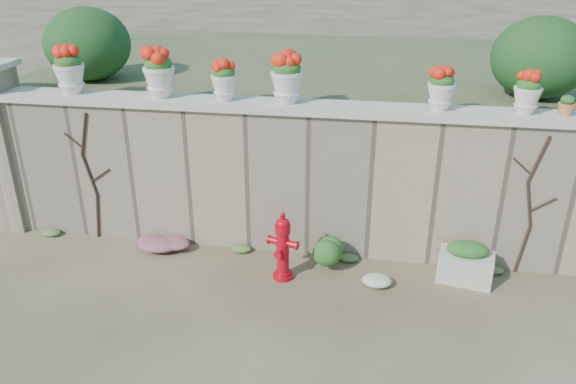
% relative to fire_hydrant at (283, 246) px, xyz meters
% --- Properties ---
extents(ground, '(80.00, 80.00, 0.00)m').
position_rel_fire_hydrant_xyz_m(ground, '(-0.19, -0.95, -0.47)').
color(ground, '#483C24').
rests_on(ground, ground).
extents(stone_wall, '(8.00, 0.40, 2.00)m').
position_rel_fire_hydrant_xyz_m(stone_wall, '(-0.19, 0.85, 0.53)').
color(stone_wall, gray).
rests_on(stone_wall, ground).
extents(wall_cap, '(8.10, 0.52, 0.10)m').
position_rel_fire_hydrant_xyz_m(wall_cap, '(-0.19, 0.85, 1.58)').
color(wall_cap, beige).
rests_on(wall_cap, stone_wall).
extents(gate_pillar, '(0.72, 0.72, 2.48)m').
position_rel_fire_hydrant_xyz_m(gate_pillar, '(-4.34, 0.85, 0.79)').
color(gate_pillar, gray).
rests_on(gate_pillar, ground).
extents(raised_fill, '(9.00, 6.00, 2.00)m').
position_rel_fire_hydrant_xyz_m(raised_fill, '(-0.19, 4.05, 0.53)').
color(raised_fill, '#384C23').
rests_on(raised_fill, ground).
extents(back_shrub_left, '(1.30, 1.30, 1.10)m').
position_rel_fire_hydrant_xyz_m(back_shrub_left, '(-3.39, 2.05, 2.08)').
color(back_shrub_left, '#143814').
rests_on(back_shrub_left, raised_fill).
extents(back_shrub_right, '(1.30, 1.30, 1.10)m').
position_rel_fire_hydrant_xyz_m(back_shrub_right, '(3.21, 2.05, 2.08)').
color(back_shrub_right, '#143814').
rests_on(back_shrub_right, raised_fill).
extents(vine_left, '(0.60, 0.04, 1.91)m').
position_rel_fire_hydrant_xyz_m(vine_left, '(-2.86, 0.63, 0.52)').
color(vine_left, black).
rests_on(vine_left, ground).
extents(vine_right, '(0.60, 0.04, 1.91)m').
position_rel_fire_hydrant_xyz_m(vine_right, '(3.04, 0.63, 0.52)').
color(vine_right, black).
rests_on(vine_right, ground).
extents(fire_hydrant, '(0.41, 0.29, 0.94)m').
position_rel_fire_hydrant_xyz_m(fire_hydrant, '(0.00, 0.00, 0.00)').
color(fire_hydrant, '#B30614').
rests_on(fire_hydrant, ground).
extents(planter_box, '(0.73, 0.51, 0.56)m').
position_rel_fire_hydrant_xyz_m(planter_box, '(2.32, 0.31, -0.21)').
color(planter_box, beige).
rests_on(planter_box, ground).
extents(green_shrub, '(0.64, 0.58, 0.61)m').
position_rel_fire_hydrant_xyz_m(green_shrub, '(0.55, 0.31, -0.17)').
color(green_shrub, '#1E5119').
rests_on(green_shrub, ground).
extents(magenta_clump, '(0.91, 0.61, 0.24)m').
position_rel_fire_hydrant_xyz_m(magenta_clump, '(-1.81, 0.43, -0.35)').
color(magenta_clump, '#C9287B').
rests_on(magenta_clump, ground).
extents(white_flowers, '(0.48, 0.38, 0.17)m').
position_rel_fire_hydrant_xyz_m(white_flowers, '(1.15, -0.02, -0.39)').
color(white_flowers, white).
rests_on(white_flowers, ground).
extents(urn_pot_0, '(0.40, 0.40, 0.63)m').
position_rel_fire_hydrant_xyz_m(urn_pot_0, '(-3.05, 0.85, 1.94)').
color(urn_pot_0, beige).
rests_on(urn_pot_0, wall_cap).
extents(urn_pot_1, '(0.41, 0.41, 0.65)m').
position_rel_fire_hydrant_xyz_m(urn_pot_1, '(-1.78, 0.85, 1.95)').
color(urn_pot_1, beige).
rests_on(urn_pot_1, wall_cap).
extents(urn_pot_2, '(0.34, 0.34, 0.53)m').
position_rel_fire_hydrant_xyz_m(urn_pot_2, '(-0.91, 0.85, 1.89)').
color(urn_pot_2, beige).
rests_on(urn_pot_2, wall_cap).
extents(urn_pot_3, '(0.41, 0.41, 0.65)m').
position_rel_fire_hydrant_xyz_m(urn_pot_3, '(-0.09, 0.85, 1.95)').
color(urn_pot_3, beige).
rests_on(urn_pot_3, wall_cap).
extents(urn_pot_4, '(0.34, 0.34, 0.53)m').
position_rel_fire_hydrant_xyz_m(urn_pot_4, '(1.83, 0.85, 1.89)').
color(urn_pot_4, beige).
rests_on(urn_pot_4, wall_cap).
extents(urn_pot_5, '(0.33, 0.33, 0.51)m').
position_rel_fire_hydrant_xyz_m(urn_pot_5, '(2.83, 0.85, 1.88)').
color(urn_pot_5, beige).
rests_on(urn_pot_5, wall_cap).
extents(terracotta_pot, '(0.20, 0.20, 0.24)m').
position_rel_fire_hydrant_xyz_m(terracotta_pot, '(3.30, 0.85, 1.74)').
color(terracotta_pot, '#C7733D').
rests_on(terracotta_pot, wall_cap).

